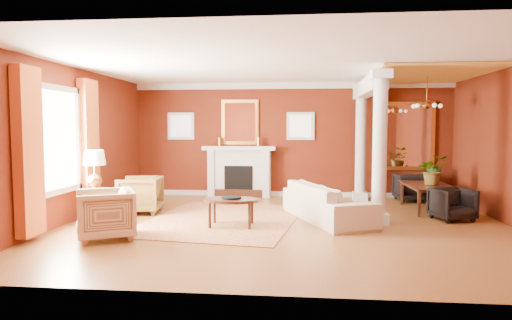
# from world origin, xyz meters

# --- Properties ---
(ground) EXTENTS (8.00, 8.00, 0.00)m
(ground) POSITION_xyz_m (0.00, 0.00, 0.00)
(ground) COLOR brown
(ground) RESTS_ON ground
(room_shell) EXTENTS (8.04, 7.04, 2.92)m
(room_shell) POSITION_xyz_m (0.00, 0.00, 2.02)
(room_shell) COLOR #571A0C
(room_shell) RESTS_ON ground
(fireplace) EXTENTS (1.85, 0.42, 1.29)m
(fireplace) POSITION_xyz_m (-1.30, 3.32, 0.65)
(fireplace) COLOR silver
(fireplace) RESTS_ON ground
(overmantel_mirror) EXTENTS (0.95, 0.07, 1.15)m
(overmantel_mirror) POSITION_xyz_m (-1.30, 3.45, 1.90)
(overmantel_mirror) COLOR gold
(overmantel_mirror) RESTS_ON fireplace
(flank_window_left) EXTENTS (0.70, 0.07, 0.70)m
(flank_window_left) POSITION_xyz_m (-2.85, 3.46, 1.80)
(flank_window_left) COLOR silver
(flank_window_left) RESTS_ON room_shell
(flank_window_right) EXTENTS (0.70, 0.07, 0.70)m
(flank_window_right) POSITION_xyz_m (0.25, 3.46, 1.80)
(flank_window_right) COLOR silver
(flank_window_right) RESTS_ON room_shell
(left_window) EXTENTS (0.21, 2.55, 2.60)m
(left_window) POSITION_xyz_m (-3.89, -0.60, 1.42)
(left_window) COLOR white
(left_window) RESTS_ON room_shell
(column_front) EXTENTS (0.36, 0.36, 2.80)m
(column_front) POSITION_xyz_m (1.70, 0.30, 1.43)
(column_front) COLOR silver
(column_front) RESTS_ON ground
(column_back) EXTENTS (0.36, 0.36, 2.80)m
(column_back) POSITION_xyz_m (1.70, 3.00, 1.43)
(column_back) COLOR silver
(column_back) RESTS_ON ground
(header_beam) EXTENTS (0.30, 3.20, 0.32)m
(header_beam) POSITION_xyz_m (1.70, 1.90, 2.62)
(header_beam) COLOR silver
(header_beam) RESTS_ON column_front
(amber_ceiling) EXTENTS (2.30, 3.40, 0.04)m
(amber_ceiling) POSITION_xyz_m (2.85, 1.75, 2.87)
(amber_ceiling) COLOR gold
(amber_ceiling) RESTS_ON room_shell
(dining_mirror) EXTENTS (1.30, 0.07, 1.70)m
(dining_mirror) POSITION_xyz_m (2.90, 3.45, 1.55)
(dining_mirror) COLOR gold
(dining_mirror) RESTS_ON room_shell
(chandelier) EXTENTS (0.60, 0.62, 0.75)m
(chandelier) POSITION_xyz_m (2.90, 1.80, 2.25)
(chandelier) COLOR #B27538
(chandelier) RESTS_ON room_shell
(crown_trim) EXTENTS (8.00, 0.08, 0.16)m
(crown_trim) POSITION_xyz_m (0.00, 3.46, 2.82)
(crown_trim) COLOR silver
(crown_trim) RESTS_ON room_shell
(base_trim) EXTENTS (8.00, 0.08, 0.12)m
(base_trim) POSITION_xyz_m (0.00, 3.46, 0.06)
(base_trim) COLOR silver
(base_trim) RESTS_ON ground
(rug) EXTENTS (3.18, 3.94, 0.01)m
(rug) POSITION_xyz_m (-1.21, 0.34, 0.01)
(rug) COLOR maroon
(rug) RESTS_ON ground
(sofa) EXTENTS (1.56, 2.47, 0.93)m
(sofa) POSITION_xyz_m (0.78, 0.52, 0.47)
(sofa) COLOR silver
(sofa) RESTS_ON ground
(armchair_leopard) EXTENTS (0.85, 0.89, 0.84)m
(armchair_leopard) POSITION_xyz_m (-3.03, 0.87, 0.42)
(armchair_leopard) COLOR black
(armchair_leopard) RESTS_ON ground
(armchair_stripe) EXTENTS (1.09, 1.12, 0.87)m
(armchair_stripe) POSITION_xyz_m (-2.80, -1.32, 0.44)
(armchair_stripe) COLOR tan
(armchair_stripe) RESTS_ON ground
(coffee_table) EXTENTS (1.00, 1.00, 0.50)m
(coffee_table) POSITION_xyz_m (-0.96, -0.23, 0.46)
(coffee_table) COLOR black
(coffee_table) RESTS_ON ground
(coffee_book) EXTENTS (0.16, 0.02, 0.22)m
(coffee_book) POSITION_xyz_m (-0.97, -0.16, 0.61)
(coffee_book) COLOR black
(coffee_book) RESTS_ON coffee_table
(side_table) EXTENTS (0.54, 0.54, 1.35)m
(side_table) POSITION_xyz_m (-3.50, -0.18, 0.89)
(side_table) COLOR black
(side_table) RESTS_ON ground
(dining_table) EXTENTS (0.59, 1.60, 0.89)m
(dining_table) POSITION_xyz_m (2.98, 1.74, 0.44)
(dining_table) COLOR black
(dining_table) RESTS_ON ground
(dining_chair_near) EXTENTS (0.82, 0.80, 0.68)m
(dining_chair_near) POSITION_xyz_m (3.15, 0.73, 0.34)
(dining_chair_near) COLOR black
(dining_chair_near) RESTS_ON ground
(dining_chair_far) EXTENTS (0.76, 0.72, 0.74)m
(dining_chair_far) POSITION_xyz_m (2.90, 3.00, 0.37)
(dining_chair_far) COLOR black
(dining_chair_far) RESTS_ON ground
(green_urn) EXTENTS (0.34, 0.34, 0.80)m
(green_urn) POSITION_xyz_m (3.42, 3.00, 0.32)
(green_urn) COLOR #133B1D
(green_urn) RESTS_ON ground
(potted_plant) EXTENTS (0.59, 0.65, 0.49)m
(potted_plant) POSITION_xyz_m (3.04, 1.70, 1.13)
(potted_plant) COLOR #26591E
(potted_plant) RESTS_ON dining_table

